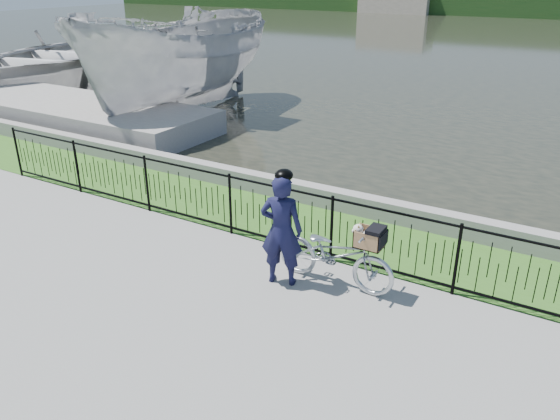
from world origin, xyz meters
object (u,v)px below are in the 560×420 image
Objects in this scene: cyclist at (281,229)px; boat_far at (68,57)px; bicycle_rig at (336,254)px; boat_near at (180,58)px; dock at (69,112)px.

boat_far is at bearing 149.46° from cyclist.
boat_far is at bearing 151.51° from bicycle_rig.
cyclist is at bearing -30.54° from boat_far.
boat_far reaches higher than bicycle_rig.
cyclist is at bearing -42.39° from boat_near.
boat_near is at bearing 45.11° from dock.
bicycle_rig is (11.37, -4.52, 0.16)m from dock.
boat_near is (-8.85, 7.05, 1.36)m from bicycle_rig.
bicycle_rig is at bearing -28.49° from boat_far.
dock is at bearing -40.25° from boat_far.
bicycle_rig is 1.05× the size of cyclist.
cyclist is 18.67m from boat_far.
cyclist is 11.04m from boat_near.
boat_near is 0.77× the size of boat_far.
cyclist is at bearing -24.65° from dock.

